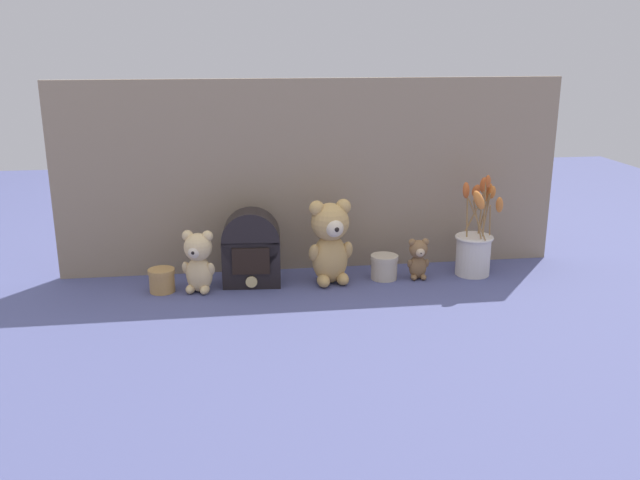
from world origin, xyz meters
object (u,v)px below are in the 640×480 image
flower_vase (474,246)px  decorative_tin_short (162,280)px  teddy_bear_medium (198,260)px  vintage_radio (251,249)px  teddy_bear_large (330,240)px  teddy_bear_small (418,258)px  decorative_tin_tall (384,267)px

flower_vase → decorative_tin_short: flower_vase is taller
decorative_tin_short → flower_vase: bearing=1.2°
teddy_bear_medium → vintage_radio: size_ratio=0.80×
teddy_bear_large → vintage_radio: bearing=174.8°
teddy_bear_small → teddy_bear_large: bearing=179.9°
teddy_bear_large → decorative_tin_short: 0.49m
flower_vase → decorative_tin_short: (-0.91, -0.02, -0.06)m
vintage_radio → decorative_tin_short: size_ratio=2.94×
decorative_tin_short → decorative_tin_tall: bearing=1.8°
teddy_bear_large → flower_vase: size_ratio=0.80×
flower_vase → vintage_radio: size_ratio=1.40×
teddy_bear_large → vintage_radio: teddy_bear_large is taller
decorative_tin_tall → teddy_bear_large: bearing=-175.6°
teddy_bear_small → flower_vase: size_ratio=0.40×
decorative_tin_short → teddy_bear_medium: bearing=-6.1°
vintage_radio → teddy_bear_large: bearing=-5.2°
flower_vase → decorative_tin_short: size_ratio=4.12×
teddy_bear_large → teddy_bear_medium: (-0.37, -0.02, -0.04)m
flower_vase → vintage_radio: 0.66m
teddy_bear_small → flower_vase: 0.18m
teddy_bear_medium → flower_vase: flower_vase is taller
teddy_bear_medium → flower_vase: bearing=2.1°
teddy_bear_small → flower_vase: flower_vase is taller
teddy_bear_medium → teddy_bear_small: bearing=1.6°
teddy_bear_small → decorative_tin_tall: bearing=172.4°
teddy_bear_medium → decorative_tin_tall: 0.54m
vintage_radio → decorative_tin_tall: 0.39m
teddy_bear_large → decorative_tin_tall: (0.16, 0.01, -0.09)m
teddy_bear_medium → vintage_radio: bearing=14.6°
teddy_bear_large → decorative_tin_tall: 0.19m
vintage_radio → decorative_tin_tall: vintage_radio is taller
teddy_bear_medium → vintage_radio: 0.15m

